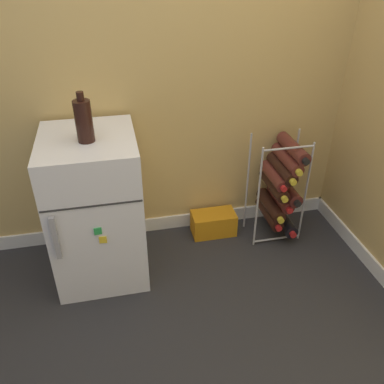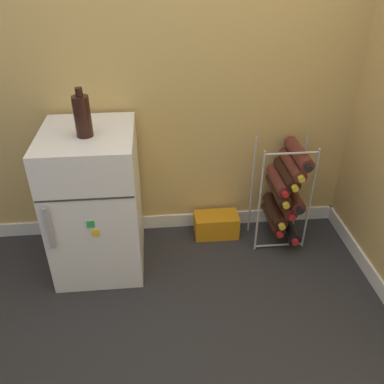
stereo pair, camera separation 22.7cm
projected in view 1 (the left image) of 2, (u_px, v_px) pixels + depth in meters
name	position (u px, v px, depth m)	size (l,w,h in m)	color
ground_plane	(209.00, 296.00, 2.15)	(14.00, 14.00, 0.00)	#28282B
wall_back	(182.00, 25.00, 2.05)	(6.91, 0.07, 2.50)	tan
mini_fridge	(96.00, 208.00, 2.14)	(0.47, 0.55, 0.81)	white
wine_rack	(280.00, 187.00, 2.45)	(0.31, 0.33, 0.66)	#B2B2B7
soda_box	(213.00, 223.00, 2.58)	(0.27, 0.15, 0.15)	orange
fridge_top_bottle	(84.00, 121.00, 1.84)	(0.08, 0.08, 0.24)	black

